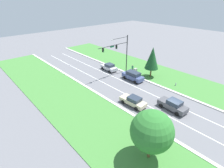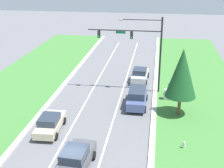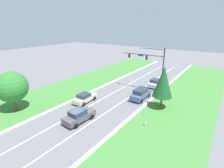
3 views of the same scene
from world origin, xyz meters
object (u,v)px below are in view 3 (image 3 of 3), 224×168
at_px(graphite_sedan, 79,116).
at_px(traffic_signal_mast, 151,63).
at_px(conifer_near_right_tree, 163,82).
at_px(slate_blue_suv, 141,94).
at_px(oak_near_left_tree, 12,87).
at_px(utility_cabinet, 162,96).
at_px(silver_sedan, 155,83).
at_px(champagne_sedan, 85,98).
at_px(pedestrian, 166,92).
at_px(fire_hydrant, 145,124).

bearing_deg(graphite_sedan, traffic_signal_mast, 80.88).
bearing_deg(traffic_signal_mast, conifer_near_right_tree, -52.38).
bearing_deg(slate_blue_suv, traffic_signal_mast, 91.31).
relative_size(slate_blue_suv, oak_near_left_tree, 0.81).
bearing_deg(traffic_signal_mast, slate_blue_suv, -89.03).
bearing_deg(oak_near_left_tree, conifer_near_right_tree, 36.30).
bearing_deg(utility_cabinet, silver_sedan, 120.88).
bearing_deg(champagne_sedan, graphite_sedan, -56.87).
bearing_deg(conifer_near_right_tree, pedestrian, 99.65).
distance_m(graphite_sedan, champagne_sedan, 6.35).
distance_m(pedestrian, conifer_near_right_tree, 5.95).
relative_size(champagne_sedan, conifer_near_right_tree, 0.69).
bearing_deg(fire_hydrant, champagne_sedan, 174.24).
relative_size(slate_blue_suv, fire_hydrant, 7.12).
bearing_deg(pedestrian, traffic_signal_mast, 0.36).
distance_m(champagne_sedan, oak_near_left_tree, 11.11).
relative_size(pedestrian, conifer_near_right_tree, 0.25).
bearing_deg(silver_sedan, oak_near_left_tree, -118.67).
xyz_separation_m(silver_sedan, utility_cabinet, (3.35, -5.61, -0.24)).
bearing_deg(fire_hydrant, slate_blue_suv, 119.33).
xyz_separation_m(utility_cabinet, oak_near_left_tree, (-17.14, -16.96, 3.23)).
distance_m(traffic_signal_mast, slate_blue_suv, 6.34).
relative_size(graphite_sedan, oak_near_left_tree, 0.78).
bearing_deg(conifer_near_right_tree, champagne_sedan, -156.24).
bearing_deg(pedestrian, fire_hydrant, 109.04).
relative_size(champagne_sedan, oak_near_left_tree, 0.76).
xyz_separation_m(utility_cabinet, conifer_near_right_tree, (1.13, -3.54, 3.79)).
bearing_deg(champagne_sedan, fire_hydrant, -8.42).
bearing_deg(pedestrian, oak_near_left_tree, 60.49).
bearing_deg(graphite_sedan, silver_sedan, 83.46).
bearing_deg(slate_blue_suv, graphite_sedan, -106.56).
distance_m(graphite_sedan, fire_hydrant, 8.91).
height_order(graphite_sedan, oak_near_left_tree, oak_near_left_tree).
relative_size(silver_sedan, oak_near_left_tree, 0.74).
distance_m(silver_sedan, slate_blue_suv, 7.63).
distance_m(slate_blue_suv, pedestrian, 4.75).
distance_m(champagne_sedan, slate_blue_suv, 9.85).
xyz_separation_m(conifer_near_right_tree, oak_near_left_tree, (-18.27, -13.42, -0.56)).
distance_m(fire_hydrant, oak_near_left_tree, 20.02).
height_order(pedestrian, conifer_near_right_tree, conifer_near_right_tree).
bearing_deg(slate_blue_suv, oak_near_left_tree, -132.75).
height_order(fire_hydrant, conifer_near_right_tree, conifer_near_right_tree).
relative_size(utility_cabinet, fire_hydrant, 1.76).
distance_m(utility_cabinet, pedestrian, 1.30).
bearing_deg(graphite_sedan, fire_hydrant, 29.86).
distance_m(slate_blue_suv, utility_cabinet, 3.76).
relative_size(utility_cabinet, pedestrian, 0.73).
height_order(graphite_sedan, fire_hydrant, graphite_sedan).
bearing_deg(slate_blue_suv, conifer_near_right_tree, -19.33).
bearing_deg(champagne_sedan, pedestrian, 39.83).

